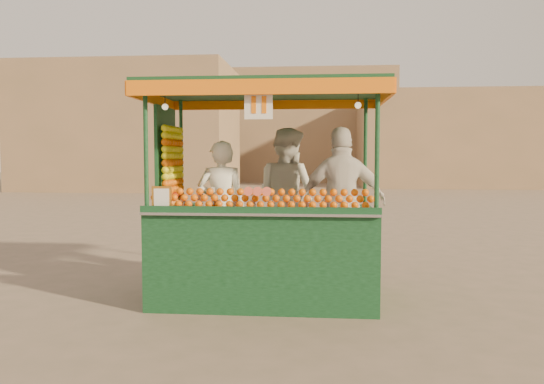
# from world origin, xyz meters

# --- Properties ---
(ground) EXTENTS (90.00, 90.00, 0.00)m
(ground) POSITION_xyz_m (0.00, 0.00, 0.00)
(ground) COLOR #6B5E4C
(ground) RESTS_ON ground
(building_left) EXTENTS (10.00, 6.00, 6.00)m
(building_left) POSITION_xyz_m (-9.00, 20.00, 3.00)
(building_left) COLOR #947354
(building_left) RESTS_ON ground
(building_right) EXTENTS (9.00, 6.00, 5.00)m
(building_right) POSITION_xyz_m (7.00, 24.00, 2.50)
(building_right) COLOR #947354
(building_right) RESTS_ON ground
(building_center) EXTENTS (14.00, 7.00, 7.00)m
(building_center) POSITION_xyz_m (-2.00, 30.00, 3.50)
(building_center) COLOR #947354
(building_center) RESTS_ON ground
(juice_cart) EXTENTS (2.70, 1.75, 2.45)m
(juice_cart) POSITION_xyz_m (-0.31, -0.01, 0.80)
(juice_cart) COLOR black
(juice_cart) RESTS_ON ground
(vendor_left) EXTENTS (0.60, 0.43, 1.55)m
(vendor_left) POSITION_xyz_m (-0.78, 0.21, 1.06)
(vendor_left) COLOR white
(vendor_left) RESTS_ON ground
(vendor_middle) EXTENTS (1.06, 1.01, 1.72)m
(vendor_middle) POSITION_xyz_m (-0.04, 0.69, 1.14)
(vendor_middle) COLOR silver
(vendor_middle) RESTS_ON ground
(vendor_right) EXTENTS (1.05, 0.56, 1.70)m
(vendor_right) POSITION_xyz_m (0.63, 0.09, 1.14)
(vendor_right) COLOR silver
(vendor_right) RESTS_ON ground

